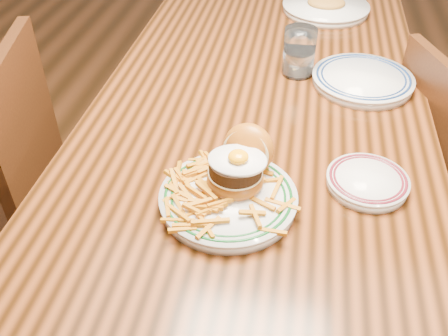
% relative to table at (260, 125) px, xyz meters
% --- Properties ---
extents(floor, '(6.00, 6.00, 0.00)m').
position_rel_table_xyz_m(floor, '(0.00, 0.00, -0.66)').
color(floor, black).
rests_on(floor, ground).
extents(table, '(0.85, 1.60, 0.75)m').
position_rel_table_xyz_m(table, '(0.00, 0.00, 0.00)').
color(table, black).
rests_on(table, floor).
extents(main_plate, '(0.27, 0.29, 0.13)m').
position_rel_table_xyz_m(main_plate, '(-0.02, -0.40, 0.12)').
color(main_plate, silver).
rests_on(main_plate, table).
extents(side_plate, '(0.17, 0.17, 0.03)m').
position_rel_table_xyz_m(side_plate, '(0.25, -0.31, 0.10)').
color(side_plate, silver).
rests_on(side_plate, table).
extents(rear_plate, '(0.27, 0.27, 0.03)m').
position_rel_table_xyz_m(rear_plate, '(0.26, 0.11, 0.10)').
color(rear_plate, silver).
rests_on(rear_plate, table).
extents(water_glass, '(0.09, 0.09, 0.13)m').
position_rel_table_xyz_m(water_glass, '(0.08, 0.14, 0.15)').
color(water_glass, white).
rests_on(water_glass, table).
extents(far_plate, '(0.30, 0.30, 0.05)m').
position_rel_table_xyz_m(far_plate, '(0.16, 0.60, 0.11)').
color(far_plate, silver).
rests_on(far_plate, table).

